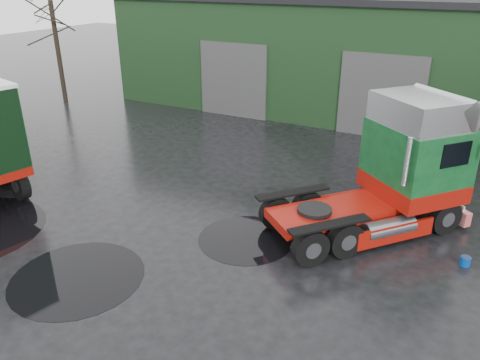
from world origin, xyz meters
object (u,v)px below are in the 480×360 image
at_px(wash_bucket, 465,261).
at_px(tree_left, 55,30).
at_px(tree_back_a, 328,8).
at_px(warehouse, 406,54).
at_px(hero_tractor, 365,169).

relative_size(wash_bucket, tree_left, 0.03).
distance_m(wash_bucket, tree_left, 25.38).
bearing_deg(tree_back_a, wash_bucket, -63.98).
relative_size(warehouse, hero_tractor, 4.80).
xyz_separation_m(hero_tractor, tree_left, (-20.58, 7.50, 2.15)).
height_order(warehouse, hero_tractor, warehouse).
bearing_deg(wash_bucket, tree_back_a, 116.02).
height_order(hero_tractor, wash_bucket, hero_tractor).
height_order(tree_left, tree_back_a, tree_back_a).
relative_size(hero_tractor, tree_left, 0.79).
distance_m(hero_tractor, tree_back_a, 27.37).
xyz_separation_m(wash_bucket, tree_left, (-23.71, 8.04, 4.12)).
height_order(warehouse, tree_back_a, tree_back_a).
bearing_deg(hero_tractor, tree_left, -159.28).
bearing_deg(warehouse, hero_tractor, -84.19).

